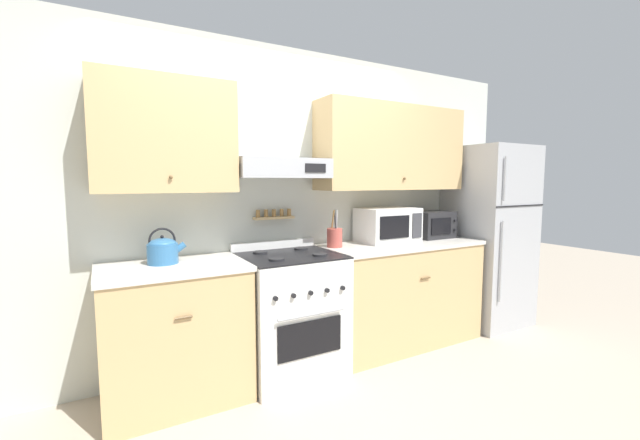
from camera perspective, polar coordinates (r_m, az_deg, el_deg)
The scene contains 10 objects.
ground_plane at distance 3.03m, azimuth -1.70°, elevation -23.32°, with size 16.00×16.00×0.00m, color #B2A38E.
wall_back at distance 3.25m, azimuth -4.65°, elevation 5.38°, with size 5.20×0.46×2.55m.
counter_left at distance 2.89m, azimuth -20.25°, elevation -15.11°, with size 0.93×0.64×0.92m.
counter_right at distance 3.70m, azimuth 11.51°, elevation -10.27°, with size 1.50×0.64×0.92m.
stove_range at distance 3.09m, azimuth -4.38°, elevation -13.39°, with size 0.72×0.69×0.98m.
refrigerator at distance 4.41m, azimuth 23.30°, elevation -2.10°, with size 0.72×0.70×1.82m.
tea_kettle at distance 2.82m, azimuth -21.87°, elevation -4.07°, with size 0.25×0.20×0.24m.
microwave at distance 3.61m, azimuth 9.81°, elevation -0.70°, with size 0.53×0.35×0.31m.
utensil_crock at distance 3.27m, azimuth 2.14°, elevation -2.50°, with size 0.13×0.13×0.31m.
toaster_oven at distance 3.96m, azimuth 16.06°, elevation -0.65°, with size 0.39×0.29×0.26m.
Camera 1 is at (-1.23, -2.35, 1.47)m, focal length 22.00 mm.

